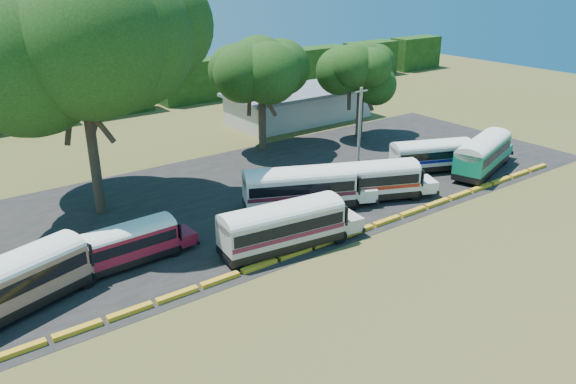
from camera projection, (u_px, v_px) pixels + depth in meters
ground at (353, 243)px, 40.85m from camera, size 160.00×160.00×0.00m
asphalt_strip at (270, 190)px, 50.36m from camera, size 64.00×24.00×0.02m
curb at (344, 236)px, 41.54m from camera, size 53.70×0.45×0.30m
terminal_building at (299, 105)px, 72.37m from camera, size 19.00×9.00×4.00m
treeline_backdrop at (112, 91)px, 75.58m from camera, size 130.00×4.00×6.00m
bus_beige at (13, 281)px, 32.03m from camera, size 11.15×5.92×3.57m
bus_red at (124, 243)px, 37.18m from camera, size 9.00×2.56×2.93m
bus_cream_west at (285, 224)px, 39.16m from camera, size 11.06×3.95×3.55m
bus_cream_east at (302, 186)px, 45.84m from camera, size 11.16×7.01×3.63m
bus_white_red at (370, 179)px, 47.63m from camera, size 10.60×6.44×3.43m
bus_white_blue at (433, 154)px, 54.45m from camera, size 9.73×5.80×3.14m
bus_teal at (484, 152)px, 53.98m from camera, size 11.23×5.95×3.60m
tree_west at (78, 43)px, 40.91m from camera, size 15.08×15.08×19.05m
tree_center at (261, 67)px, 58.12m from camera, size 8.37×8.37×12.11m
tree_east at (362, 71)px, 62.97m from camera, size 7.11×7.11×10.48m
utility_pole at (360, 125)px, 56.01m from camera, size 1.60×0.30×7.73m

